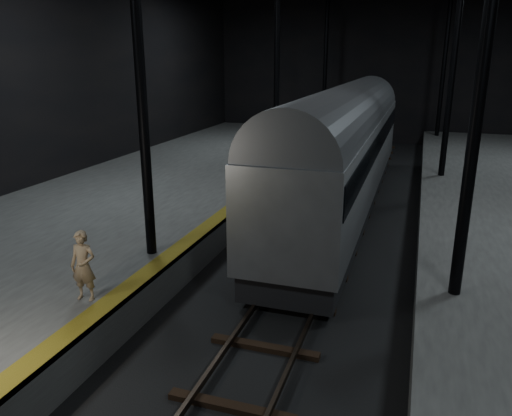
% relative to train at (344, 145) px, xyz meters
% --- Properties ---
extents(ground, '(44.00, 44.00, 0.00)m').
position_rel_train_xyz_m(ground, '(0.00, -4.41, -2.73)').
color(ground, black).
rests_on(ground, ground).
extents(platform_left, '(9.00, 43.80, 1.00)m').
position_rel_train_xyz_m(platform_left, '(-7.50, -4.41, -2.23)').
color(platform_left, '#4A4A47').
rests_on(platform_left, ground).
extents(tactile_strip, '(0.50, 43.80, 0.01)m').
position_rel_train_xyz_m(tactile_strip, '(-3.25, -4.41, -1.73)').
color(tactile_strip, olive).
rests_on(tactile_strip, platform_left).
extents(track, '(2.40, 43.00, 0.24)m').
position_rel_train_xyz_m(track, '(0.00, -4.41, -2.67)').
color(track, '#3F3328').
rests_on(track, ground).
extents(train, '(2.75, 18.33, 4.90)m').
position_rel_train_xyz_m(train, '(0.00, 0.00, 0.00)').
color(train, gray).
rests_on(train, ground).
extents(woman, '(0.61, 0.44, 1.55)m').
position_rel_train_xyz_m(woman, '(-3.80, -11.22, -0.96)').
color(woman, tan).
rests_on(woman, platform_left).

